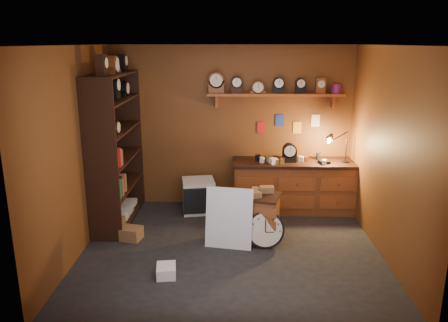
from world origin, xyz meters
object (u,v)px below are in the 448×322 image
Objects in this scene: workbench at (295,183)px; big_round_clock at (265,230)px; low_cabinet at (258,215)px; shelving_unit at (114,143)px.

big_round_clock is (-0.58, -1.40, -0.21)m from workbench.
shelving_unit is at bearing 178.73° from low_cabinet.
shelving_unit is at bearing 158.27° from big_round_clock.
big_round_clock is at bearing -21.73° from shelving_unit.
big_round_clock is at bearing -55.07° from low_cabinet.
workbench is at bearing 9.87° from shelving_unit.
workbench reaches higher than big_round_clock.
low_cabinet is at bearing -16.60° from shelving_unit.
low_cabinet is at bearing 109.60° from big_round_clock.
big_round_clock is at bearing -112.44° from workbench.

